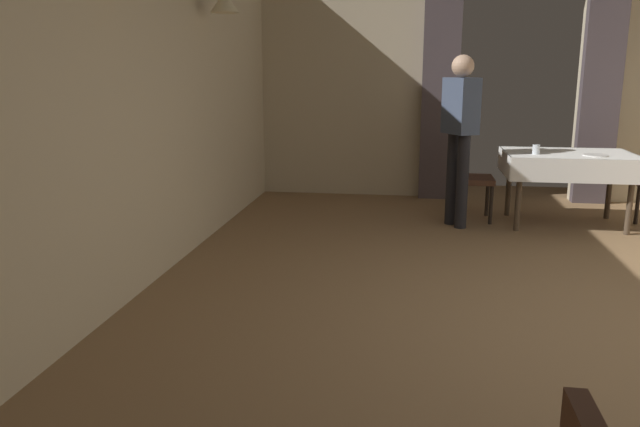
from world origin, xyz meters
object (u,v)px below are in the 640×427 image
Objects in this scene: plate_mid_b at (595,155)px; person_waiter_by_doorway at (460,126)px; glass_mid_a at (536,149)px; dining_table_mid at (568,162)px; chair_mid_left at (464,172)px.

person_waiter_by_doorway is at bearing -178.53° from plate_mid_b.
plate_mid_b is (0.55, -0.04, -0.04)m from glass_mid_a.
glass_mid_a is 0.41× the size of plate_mid_b.
glass_mid_a is at bearing -156.15° from dining_table_mid.
dining_table_mid is at bearing -4.83° from chair_mid_left.
glass_mid_a reaches higher than dining_table_mid.
glass_mid_a is (-0.35, -0.16, 0.14)m from dining_table_mid.
dining_table_mid is 13.24× the size of glass_mid_a.
chair_mid_left is 3.90× the size of plate_mid_b.
dining_table_mid is 0.30m from plate_mid_b.
person_waiter_by_doorway is at bearing -106.40° from chair_mid_left.
person_waiter_by_doorway is at bearing -168.44° from dining_table_mid.
dining_table_mid is at bearing 135.86° from plate_mid_b.
plate_mid_b is (0.20, -0.19, 0.10)m from dining_table_mid.
chair_mid_left is at bearing 175.17° from dining_table_mid.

